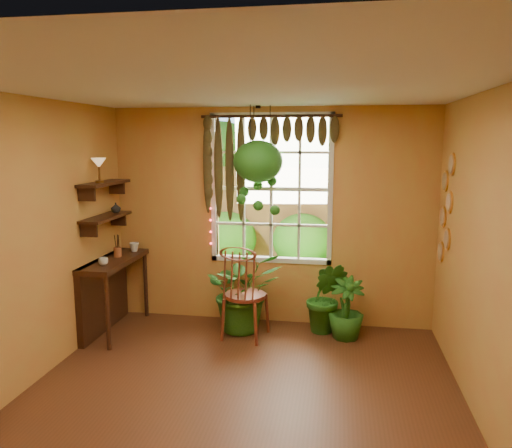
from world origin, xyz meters
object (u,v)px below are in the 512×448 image
at_px(potted_plant_mid, 326,297).
at_px(hanging_basket, 258,169).
at_px(windsor_chair, 244,307).
at_px(counter_ledge, 107,286).
at_px(potted_plant_left, 243,290).

height_order(potted_plant_mid, hanging_basket, hanging_basket).
relative_size(windsor_chair, hanging_basket, 0.99).
bearing_deg(hanging_basket, counter_ledge, -166.24).
xyz_separation_m(counter_ledge, potted_plant_left, (1.63, 0.27, -0.05)).
distance_m(counter_ledge, windsor_chair, 1.70).
distance_m(potted_plant_mid, hanging_basket, 1.74).
relative_size(potted_plant_mid, hanging_basket, 0.67).
bearing_deg(potted_plant_left, counter_ledge, -170.46).
relative_size(counter_ledge, potted_plant_left, 1.19).
height_order(potted_plant_left, potted_plant_mid, potted_plant_left).
bearing_deg(counter_ledge, potted_plant_mid, 7.78).
bearing_deg(potted_plant_left, hanging_basket, 46.90).
distance_m(counter_ledge, potted_plant_mid, 2.65).
distance_m(windsor_chair, potted_plant_mid, 1.00).
xyz_separation_m(potted_plant_left, hanging_basket, (0.15, 0.16, 1.46)).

